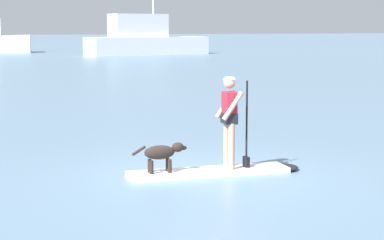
{
  "coord_description": "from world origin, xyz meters",
  "views": [
    {
      "loc": [
        -4.33,
        -12.17,
        2.76
      ],
      "look_at": [
        0.0,
        1.0,
        0.9
      ],
      "focal_mm": 66.17,
      "sensor_mm": 36.0,
      "label": 1
    }
  ],
  "objects_px": {
    "moored_boat_starboard": "(145,39)",
    "person_paddler": "(230,115)",
    "dog": "(162,153)",
    "paddleboard": "(220,171)"
  },
  "relations": [
    {
      "from": "moored_boat_starboard",
      "to": "person_paddler",
      "type": "bearing_deg",
      "value": -102.73
    },
    {
      "from": "person_paddler",
      "to": "dog",
      "type": "distance_m",
      "value": 1.46
    },
    {
      "from": "dog",
      "to": "moored_boat_starboard",
      "type": "height_order",
      "value": "moored_boat_starboard"
    },
    {
      "from": "paddleboard",
      "to": "moored_boat_starboard",
      "type": "height_order",
      "value": "moored_boat_starboard"
    },
    {
      "from": "paddleboard",
      "to": "person_paddler",
      "type": "bearing_deg",
      "value": -0.84
    },
    {
      "from": "dog",
      "to": "moored_boat_starboard",
      "type": "relative_size",
      "value": 0.08
    },
    {
      "from": "moored_boat_starboard",
      "to": "paddleboard",
      "type": "bearing_deg",
      "value": -102.92
    },
    {
      "from": "paddleboard",
      "to": "person_paddler",
      "type": "xyz_separation_m",
      "value": [
        0.19,
        -0.0,
        1.05
      ]
    },
    {
      "from": "person_paddler",
      "to": "dog",
      "type": "bearing_deg",
      "value": 179.16
    },
    {
      "from": "paddleboard",
      "to": "person_paddler",
      "type": "height_order",
      "value": "person_paddler"
    }
  ]
}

